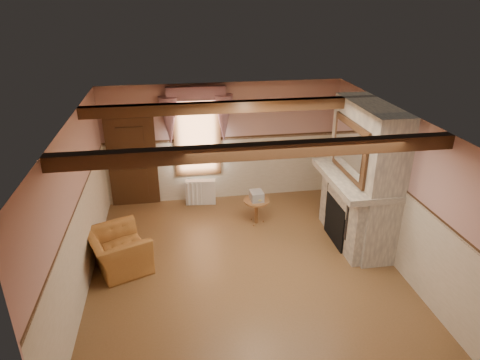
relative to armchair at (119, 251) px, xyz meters
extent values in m
cube|color=brown|center=(2.25, -0.36, -0.36)|extent=(5.50, 6.00, 0.01)
cube|color=silver|center=(2.25, -0.36, 2.44)|extent=(5.50, 6.00, 0.01)
cube|color=tan|center=(2.25, 2.64, 1.04)|extent=(5.50, 0.02, 2.80)
cube|color=tan|center=(2.25, -3.36, 1.04)|extent=(5.50, 0.02, 2.80)
cube|color=tan|center=(-0.50, -0.36, 1.04)|extent=(0.02, 6.00, 2.80)
cube|color=tan|center=(5.00, -0.36, 1.04)|extent=(0.02, 6.00, 2.80)
cube|color=black|center=(4.25, 0.24, 0.09)|extent=(0.20, 0.95, 0.90)
imported|color=#9E662D|center=(0.00, 0.00, 0.00)|extent=(1.31, 1.38, 0.72)
cylinder|color=brown|center=(2.78, 1.22, -0.08)|extent=(0.57, 0.57, 0.55)
cube|color=#B7AD8C|center=(2.78, 1.23, 0.29)|extent=(0.28, 0.33, 0.20)
cube|color=silver|center=(1.66, 2.34, -0.06)|extent=(0.72, 0.25, 0.60)
imported|color=brown|center=(4.49, 0.28, 1.11)|extent=(0.37, 0.37, 0.09)
cube|color=black|center=(4.49, 1.00, 1.16)|extent=(0.14, 0.24, 0.20)
cylinder|color=#CF7F3A|center=(4.49, 0.80, 1.20)|extent=(0.11, 0.11, 0.28)
cylinder|color=#AA2F14|center=(4.49, -0.47, 1.14)|extent=(0.06, 0.06, 0.16)
cylinder|color=gold|center=(4.49, -0.07, 1.12)|extent=(0.06, 0.06, 0.12)
cube|color=gray|center=(4.67, 0.24, 1.04)|extent=(0.85, 2.00, 2.80)
cube|color=gray|center=(4.49, 0.24, 1.00)|extent=(1.05, 2.05, 0.12)
cube|color=silver|center=(4.31, 0.24, 1.61)|extent=(0.06, 1.44, 1.04)
cube|color=black|center=(0.15, 2.58, 0.69)|extent=(1.10, 0.10, 2.10)
cube|color=white|center=(1.65, 2.61, 1.29)|extent=(1.06, 0.08, 2.02)
cube|color=gray|center=(1.65, 2.52, 1.89)|extent=(1.30, 0.14, 1.40)
cube|color=black|center=(2.25, -1.56, 2.34)|extent=(5.50, 0.18, 0.20)
cube|color=black|center=(2.25, 0.84, 2.34)|extent=(5.50, 0.18, 0.20)
camera|label=1|loc=(1.12, -6.79, 4.29)|focal=32.00mm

